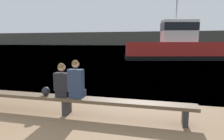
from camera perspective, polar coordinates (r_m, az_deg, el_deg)
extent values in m
plane|color=#386084|center=(126.57, 12.87, 6.91)|extent=(240.00, 240.00, 0.00)
cube|color=#4C4C42|center=(128.86, 12.96, 8.76)|extent=(600.00, 12.00, 8.26)
cube|color=brown|center=(5.65, -12.86, -7.89)|extent=(6.76, 0.42, 0.08)
cube|color=#2D2D33|center=(5.18, 20.13, -12.50)|extent=(0.12, 0.36, 0.40)
cube|color=#2D2D33|center=(5.72, -12.78, -10.24)|extent=(0.12, 0.36, 0.40)
cube|color=black|center=(5.73, -13.50, -6.34)|extent=(0.35, 0.39, 0.18)
cube|color=black|center=(5.57, -14.07, -3.27)|extent=(0.40, 0.22, 0.49)
sphere|color=tan|center=(5.51, -14.20, 0.69)|extent=(0.21, 0.21, 0.21)
sphere|color=brown|center=(5.50, -14.29, 0.94)|extent=(0.19, 0.19, 0.19)
cube|color=navy|center=(5.56, -9.78, -6.68)|extent=(0.35, 0.39, 0.18)
cube|color=navy|center=(5.39, -10.29, -2.96)|extent=(0.40, 0.22, 0.59)
sphere|color=tan|center=(5.32, -10.40, 1.64)|extent=(0.20, 0.20, 0.20)
sphere|color=brown|center=(5.31, -10.48, 1.89)|extent=(0.18, 0.18, 0.18)
ellipsoid|color=#232328|center=(5.91, -18.38, -5.76)|extent=(0.23, 0.21, 0.24)
cube|color=red|center=(23.64, 17.13, 5.26)|extent=(11.00, 5.54, 1.98)
cube|color=black|center=(23.68, 17.06, 3.45)|extent=(11.23, 5.71, 0.47)
cube|color=silver|center=(23.81, 18.59, 10.48)|extent=(4.04, 2.67, 2.39)
cube|color=black|center=(23.84, 18.64, 11.63)|extent=(4.12, 2.75, 0.86)
cylinder|color=#B2B2B7|center=(23.97, 18.00, 16.76)|extent=(0.14, 0.14, 2.82)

